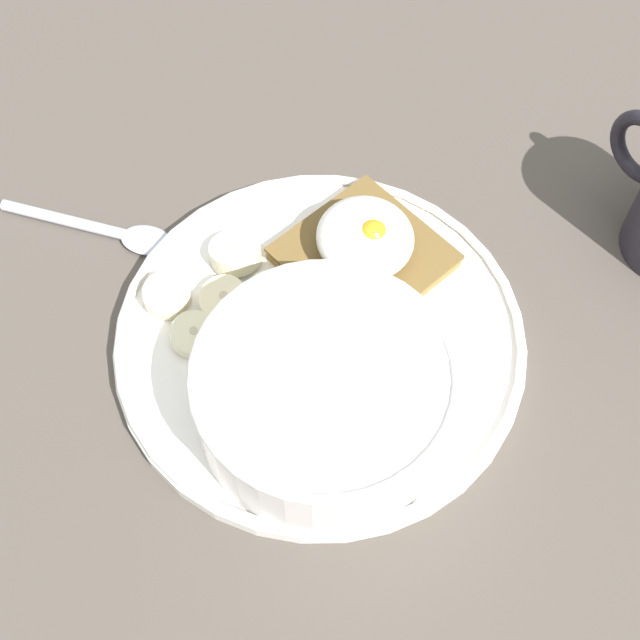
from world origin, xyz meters
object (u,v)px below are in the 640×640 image
(oatmeal_bowl, at_px, (324,393))
(spoon, at_px, (108,231))
(banana_slice_back, at_px, (224,299))
(banana_slice_right, at_px, (272,296))
(poached_egg, at_px, (366,238))
(banana_slice_left, at_px, (235,253))
(toast_slice, at_px, (364,257))
(banana_slice_inner, at_px, (195,335))
(banana_slice_front, at_px, (167,296))

(oatmeal_bowl, distance_m, spoon, 0.21)
(banana_slice_back, bearing_deg, banana_slice_right, 65.45)
(poached_egg, relative_size, banana_slice_left, 1.54)
(toast_slice, bearing_deg, oatmeal_bowl, -42.36)
(banana_slice_right, xyz_separation_m, banana_slice_inner, (0.00, -0.06, -0.00))
(banana_slice_back, height_order, banana_slice_right, same)
(poached_egg, distance_m, spoon, 0.18)
(banana_slice_left, distance_m, banana_slice_inner, 0.07)
(banana_slice_front, bearing_deg, banana_slice_back, 58.63)
(banana_slice_left, distance_m, spoon, 0.10)
(toast_slice, height_order, banana_slice_right, banana_slice_right)
(banana_slice_left, bearing_deg, banana_slice_right, 8.40)
(banana_slice_front, height_order, banana_slice_back, banana_slice_front)
(banana_slice_inner, bearing_deg, poached_egg, 89.84)
(poached_egg, bearing_deg, banana_slice_front, -105.01)
(poached_egg, bearing_deg, oatmeal_bowl, -42.55)
(banana_slice_left, xyz_separation_m, banana_slice_inner, (0.04, -0.05, -0.00))
(poached_egg, height_order, banana_slice_left, poached_egg)
(poached_egg, xyz_separation_m, spoon, (-0.11, -0.14, -0.03))
(poached_egg, height_order, banana_slice_right, poached_egg)
(oatmeal_bowl, relative_size, toast_slice, 1.36)
(banana_slice_left, height_order, banana_slice_right, banana_slice_left)
(banana_slice_front, height_order, banana_slice_inner, banana_slice_front)
(banana_slice_front, relative_size, banana_slice_right, 0.81)
(toast_slice, bearing_deg, poached_egg, 15.84)
(banana_slice_front, distance_m, banana_slice_back, 0.04)
(toast_slice, xyz_separation_m, poached_egg, (0.00, 0.00, 0.02))
(spoon, bearing_deg, banana_slice_back, 24.13)
(poached_egg, bearing_deg, spoon, -128.96)
(toast_slice, distance_m, banana_slice_right, 0.07)
(banana_slice_back, height_order, spoon, banana_slice_back)
(poached_egg, relative_size, banana_slice_right, 1.49)
(banana_slice_back, bearing_deg, banana_slice_left, 142.25)
(oatmeal_bowl, height_order, banana_slice_back, oatmeal_bowl)
(toast_slice, height_order, banana_slice_back, banana_slice_back)
(oatmeal_bowl, relative_size, banana_slice_back, 3.83)
(oatmeal_bowl, distance_m, banana_slice_inner, 0.10)
(oatmeal_bowl, relative_size, banana_slice_inner, 3.68)
(poached_egg, bearing_deg, banana_slice_inner, -90.16)
(oatmeal_bowl, height_order, poached_egg, oatmeal_bowl)
(banana_slice_front, relative_size, banana_slice_back, 0.87)
(oatmeal_bowl, bearing_deg, banana_slice_front, -157.07)
(poached_egg, distance_m, banana_slice_inner, 0.12)
(toast_slice, xyz_separation_m, banana_slice_left, (-0.04, -0.07, 0.00))
(banana_slice_right, bearing_deg, banana_slice_front, -118.24)
(banana_slice_left, bearing_deg, spoon, -136.36)
(banana_slice_left, xyz_separation_m, spoon, (-0.07, -0.07, -0.01))
(banana_slice_left, xyz_separation_m, banana_slice_back, (0.03, -0.02, -0.00))
(oatmeal_bowl, xyz_separation_m, spoon, (-0.19, -0.06, -0.03))
(oatmeal_bowl, distance_m, banana_slice_back, 0.10)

